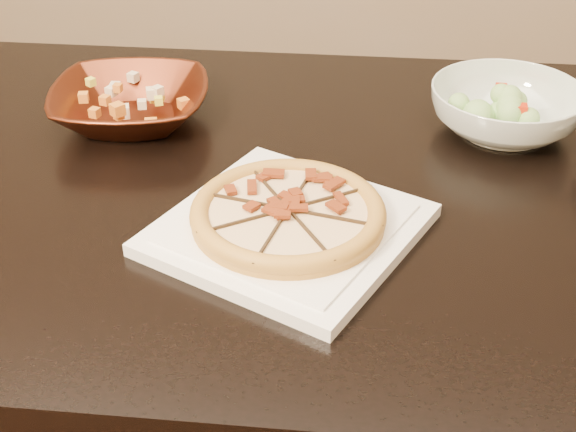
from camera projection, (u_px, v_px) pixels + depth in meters
name	position (u px, v px, depth m)	size (l,w,h in m)	color
dining_table	(229.00, 229.00, 1.22)	(1.52, 1.03, 0.75)	black
plate	(288.00, 229.00, 1.04)	(0.39, 0.39, 0.02)	white
pizza	(288.00, 213.00, 1.02)	(0.25, 0.25, 0.03)	#B9852A
bronze_bowl	(131.00, 104.00, 1.29)	(0.25, 0.25, 0.06)	#592513
mixed_dish	(128.00, 79.00, 1.27)	(0.13, 0.12, 0.03)	beige
salad_bowl	(505.00, 110.00, 1.26)	(0.24, 0.24, 0.07)	silver
salad	(509.00, 78.00, 1.23)	(0.09, 0.11, 0.04)	#AEE87B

